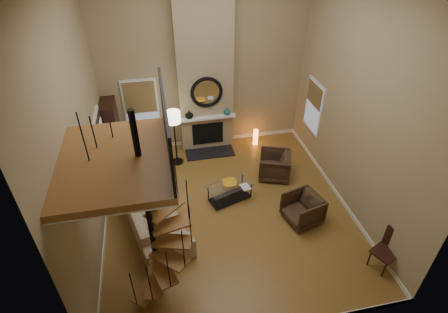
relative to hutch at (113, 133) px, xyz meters
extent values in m
cube|color=#A67A35|center=(2.80, -2.82, -0.95)|extent=(6.00, 6.50, 0.01)
cube|color=tan|center=(2.80, 0.43, 1.80)|extent=(6.00, 0.02, 5.50)
cube|color=tan|center=(2.80, -6.07, 1.80)|extent=(6.00, 0.02, 5.50)
cube|color=tan|center=(-0.20, -2.82, 1.80)|extent=(0.02, 6.50, 5.50)
cube|color=tan|center=(5.80, -2.82, 1.80)|extent=(0.02, 6.50, 5.50)
cube|color=white|center=(2.80, 0.42, -0.89)|extent=(6.00, 0.02, 0.12)
cube|color=white|center=(-0.19, -2.82, -0.89)|extent=(0.02, 6.50, 0.12)
cube|color=white|center=(5.79, -2.82, -0.89)|extent=(0.02, 6.50, 0.12)
cube|color=tan|center=(2.80, 0.24, 1.80)|extent=(1.60, 0.38, 5.50)
cube|color=black|center=(2.80, -0.25, -0.93)|extent=(1.50, 0.60, 0.04)
cube|color=black|center=(2.80, 0.04, -0.40)|extent=(0.95, 0.02, 0.72)
cube|color=white|center=(2.80, -0.04, 0.20)|extent=(1.70, 0.18, 0.06)
torus|color=black|center=(2.80, 0.02, 1.00)|extent=(0.94, 0.10, 0.94)
cylinder|color=white|center=(2.80, 0.03, 1.00)|extent=(0.80, 0.01, 0.80)
imported|color=black|center=(2.25, 0.00, 0.35)|extent=(0.24, 0.24, 0.25)
imported|color=#185655|center=(3.40, 0.00, 0.33)|extent=(0.20, 0.20, 0.21)
cube|color=white|center=(0.90, 0.41, 0.65)|extent=(1.02, 0.04, 1.52)
cube|color=#8C9EB2|center=(0.90, 0.38, 0.65)|extent=(0.90, 0.01, 1.40)
cube|color=olive|center=(0.90, 0.37, 0.86)|extent=(0.90, 0.01, 0.98)
cube|color=white|center=(5.78, -0.82, 0.65)|extent=(0.04, 1.02, 1.52)
cube|color=#8C9EB2|center=(5.75, -0.82, 0.65)|extent=(0.01, 0.90, 1.40)
cube|color=olive|center=(5.74, -0.82, 1.03)|extent=(0.01, 0.90, 0.63)
cube|color=white|center=(-0.17, -1.02, 0.10)|extent=(0.06, 1.05, 2.16)
cube|color=black|center=(-0.14, -1.02, 0.07)|extent=(0.05, 0.90, 2.05)
cube|color=#8C9EB2|center=(-0.11, -1.02, 0.50)|extent=(0.01, 0.60, 0.90)
cube|color=#9A6532|center=(0.65, -4.62, 2.23)|extent=(1.70, 2.20, 0.12)
cube|color=white|center=(0.65, -4.62, 2.16)|extent=(1.70, 2.20, 0.03)
cube|color=black|center=(1.47, -4.62, 2.76)|extent=(0.04, 2.20, 0.94)
cylinder|color=black|center=(1.00, -4.62, 1.06)|extent=(0.10, 0.10, 4.02)
cube|color=#9A6532|center=(0.78, -4.91, -0.69)|extent=(0.71, 0.78, 0.04)
cylinder|color=black|center=(0.55, -5.19, -0.22)|extent=(0.02, 0.02, 0.94)
cube|color=#9A6532|center=(0.94, -4.98, -0.43)|extent=(0.46, 0.77, 0.04)
cylinder|color=black|center=(0.87, -5.33, 0.04)|extent=(0.02, 0.02, 0.94)
cube|color=#9A6532|center=(1.11, -4.97, -0.17)|extent=(0.55, 0.79, 0.04)
cylinder|color=black|center=(1.22, -5.31, 0.30)|extent=(0.02, 0.02, 0.94)
cube|color=#9A6532|center=(1.26, -4.87, 0.09)|extent=(0.75, 0.74, 0.04)
cylinder|color=black|center=(1.52, -5.12, 0.56)|extent=(0.02, 0.02, 0.94)
cube|color=#9A6532|center=(1.34, -4.72, 0.35)|extent=(0.79, 0.53, 0.04)
cylinder|color=black|center=(1.69, -4.82, 0.82)|extent=(0.02, 0.02, 0.94)
cube|color=#9A6532|center=(1.35, -4.55, 0.61)|extent=(0.77, 0.48, 0.04)
cylinder|color=black|center=(1.70, -4.47, 1.08)|extent=(0.02, 0.02, 0.94)
cube|color=#9A6532|center=(1.27, -4.39, 0.87)|extent=(0.77, 0.72, 0.04)
cylinder|color=black|center=(1.55, -4.16, 1.34)|extent=(0.02, 0.02, 0.94)
cube|color=#9A6532|center=(1.13, -4.29, 1.13)|extent=(0.58, 0.79, 0.04)
cylinder|color=black|center=(1.27, -3.96, 1.60)|extent=(0.02, 0.02, 0.94)
cube|color=#9A6532|center=(0.96, -4.27, 1.39)|extent=(0.41, 0.75, 0.04)
cylinder|color=black|center=(0.92, -3.91, 1.86)|extent=(0.02, 0.02, 0.94)
cube|color=#9A6532|center=(0.80, -4.32, 1.65)|extent=(0.68, 0.79, 0.04)
cylinder|color=black|center=(0.60, -4.03, 2.12)|extent=(0.02, 0.02, 0.94)
cube|color=#9A6532|center=(0.68, -4.45, 1.91)|extent=(0.80, 0.64, 0.04)
cylinder|color=black|center=(0.36, -4.29, 2.38)|extent=(0.02, 0.02, 0.94)
cube|color=#9A6532|center=(0.64, -4.62, 2.17)|extent=(0.72, 0.34, 0.04)
cylinder|color=black|center=(0.28, -4.62, 2.64)|extent=(0.02, 0.02, 0.94)
cube|color=black|center=(0.00, 0.00, 0.00)|extent=(0.41, 0.88, 1.96)
imported|color=tan|center=(0.94, -2.92, -0.55)|extent=(1.75, 2.98, 0.82)
imported|color=#402C1D|center=(4.48, -1.74, -0.60)|extent=(1.09, 1.08, 0.78)
imported|color=#402C1D|center=(4.59, -3.49, -0.60)|extent=(0.99, 0.98, 0.75)
cube|color=silver|center=(2.95, -2.43, -0.51)|extent=(1.28, 0.92, 0.02)
cube|color=black|center=(2.95, -2.43, -0.92)|extent=(1.16, 0.79, 0.01)
cylinder|color=black|center=(2.53, -2.80, -0.73)|extent=(0.04, 0.04, 0.43)
cylinder|color=black|center=(3.52, -2.47, -0.73)|extent=(0.04, 0.04, 0.43)
cylinder|color=black|center=(2.39, -2.38, -0.73)|extent=(0.04, 0.04, 0.43)
cylinder|color=black|center=(3.38, -2.05, -0.73)|extent=(0.04, 0.04, 0.43)
imported|color=yellow|center=(2.95, -2.38, -0.45)|extent=(0.38, 0.38, 0.09)
imported|color=gray|center=(3.30, -2.58, -0.49)|extent=(0.28, 0.33, 0.03)
cylinder|color=black|center=(1.76, -0.50, -0.93)|extent=(0.37, 0.37, 0.03)
cylinder|color=black|center=(1.76, -0.50, -0.15)|extent=(0.04, 0.04, 1.59)
cylinder|color=#F2E5C6|center=(1.76, -0.50, 0.60)|extent=(0.41, 0.41, 0.33)
cylinder|color=orange|center=(4.33, -0.03, -0.70)|extent=(0.15, 0.15, 0.55)
cube|color=black|center=(5.65, -5.17, -0.51)|extent=(0.59, 0.59, 0.05)
cube|color=black|center=(5.84, -5.09, -0.25)|extent=(0.21, 0.41, 0.53)
cylinder|color=black|center=(5.56, -5.41, -0.74)|extent=(0.05, 0.05, 0.43)
cylinder|color=black|center=(5.89, -5.27, -0.74)|extent=(0.05, 0.05, 0.43)
cylinder|color=black|center=(5.41, -5.08, -0.74)|extent=(0.05, 0.05, 0.43)
cylinder|color=black|center=(5.74, -4.94, -0.74)|extent=(0.05, 0.05, 0.43)
camera|label=1|loc=(1.38, -9.21, 5.43)|focal=28.39mm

